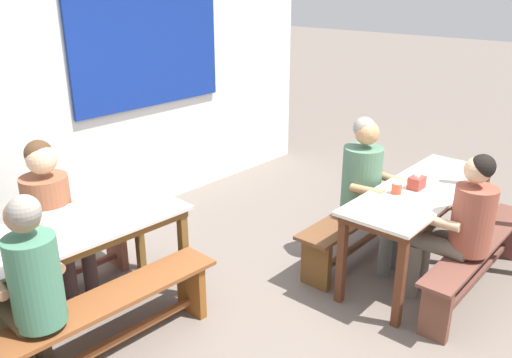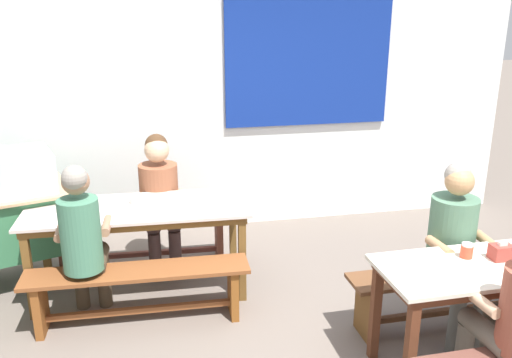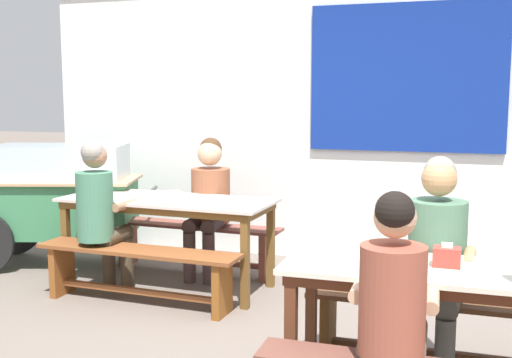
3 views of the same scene
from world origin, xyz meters
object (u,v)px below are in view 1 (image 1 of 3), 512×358
at_px(condiment_jar, 397,188).
at_px(tissue_box, 417,182).
at_px(dining_table_near, 422,197).
at_px(soup_bowl, 50,223).
at_px(person_near_front, 460,222).
at_px(person_left_back_turned, 31,282).
at_px(bench_far_front, 103,319).
at_px(bench_far_back, 34,265).
at_px(dining_table_far, 58,240).
at_px(person_right_near_table, 368,183).
at_px(person_center_facing, 52,209).
at_px(bench_near_front, 477,259).
at_px(bench_near_back, 364,221).

bearing_deg(condiment_jar, tissue_box, -18.67).
relative_size(dining_table_near, tissue_box, 12.79).
xyz_separation_m(tissue_box, soup_bowl, (-2.33, 1.57, -0.03)).
bearing_deg(soup_bowl, tissue_box, -33.94).
xyz_separation_m(person_near_front, person_left_back_turned, (-2.52, 1.51, 0.04)).
bearing_deg(bench_far_front, bench_far_back, 88.06).
bearing_deg(dining_table_near, bench_far_back, 139.65).
height_order(bench_far_back, person_near_front, person_near_front).
relative_size(dining_table_far, person_near_front, 1.49).
bearing_deg(dining_table_far, person_left_back_turned, -133.06).
xyz_separation_m(dining_table_near, person_right_near_table, (-0.12, 0.44, 0.05)).
xyz_separation_m(condiment_jar, soup_bowl, (-2.13, 1.50, -0.02)).
bearing_deg(person_right_near_table, person_left_back_turned, 166.36).
xyz_separation_m(person_left_back_turned, soup_bowl, (0.41, 0.52, 0.07)).
relative_size(dining_table_far, bench_far_back, 1.09).
height_order(bench_far_back, bench_far_front, same).
distance_m(person_center_facing, person_left_back_turned, 1.05).
distance_m(bench_far_back, person_left_back_turned, 1.10).
xyz_separation_m(dining_table_near, condiment_jar, (-0.26, 0.11, 0.13)).
height_order(dining_table_far, bench_near_front, dining_table_far).
bearing_deg(tissue_box, bench_near_front, -83.68).
bearing_deg(person_center_facing, bench_near_back, -33.52).
bearing_deg(bench_near_back, person_right_near_table, -150.50).
distance_m(bench_far_front, condiment_jar, 2.39).
xyz_separation_m(dining_table_near, person_left_back_turned, (-2.79, 1.09, 0.04)).
distance_m(dining_table_near, person_left_back_turned, 2.99).
height_order(person_right_near_table, person_left_back_turned, person_right_near_table).
xyz_separation_m(dining_table_far, bench_near_back, (2.38, -1.01, -0.39)).
xyz_separation_m(person_right_near_table, person_near_front, (-0.15, -0.87, -0.04)).
height_order(person_center_facing, person_left_back_turned, person_left_back_turned).
xyz_separation_m(person_near_front, condiment_jar, (0.01, 0.53, 0.13)).
bearing_deg(bench_far_front, soup_bowl, 87.58).
xyz_separation_m(person_right_near_table, person_left_back_turned, (-2.67, 0.65, -0.01)).
distance_m(person_right_near_table, tissue_box, 0.42).
distance_m(person_left_back_turned, tissue_box, 2.93).
bearing_deg(person_left_back_turned, person_near_front, -31.01).
height_order(dining_table_near, bench_far_front, dining_table_near).
bearing_deg(dining_table_near, soup_bowl, 146.03).
relative_size(bench_far_front, condiment_jar, 17.15).
distance_m(person_right_near_table, soup_bowl, 2.54).
distance_m(bench_far_front, bench_near_front, 2.85).
bearing_deg(tissue_box, dining_table_near, -35.25).
distance_m(dining_table_far, person_center_facing, 0.48).
xyz_separation_m(person_center_facing, soup_bowl, (-0.19, -0.35, 0.07)).
height_order(bench_far_front, tissue_box, tissue_box).
bearing_deg(dining_table_far, person_right_near_table, -25.30).
distance_m(person_near_front, condiment_jar, 0.55).
bearing_deg(dining_table_near, tissue_box, 144.75).
relative_size(dining_table_near, person_right_near_table, 1.37).
bearing_deg(dining_table_near, person_right_near_table, 105.61).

